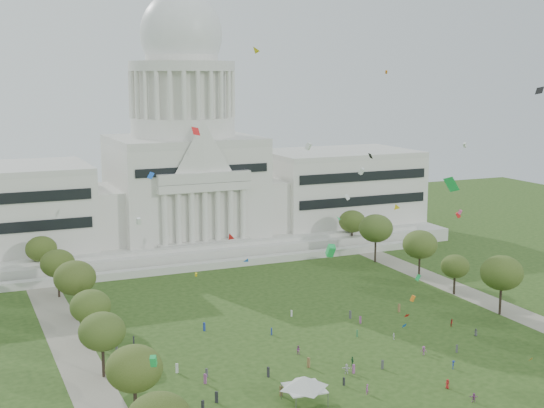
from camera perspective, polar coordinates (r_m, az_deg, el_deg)
The scene contains 29 objects.
ground at distance 142.37m, azimuth 7.44°, elevation -12.44°, with size 400.00×400.00×0.00m, color #284516.
capitol at distance 238.39m, azimuth -6.61°, elevation 2.17°, with size 160.00×64.50×91.30m.
path_left at distance 153.69m, azimuth -14.58°, elevation -10.97°, with size 8.00×160.00×0.04m, color gray.
path_right at distance 191.88m, azimuth 15.21°, elevation -6.79°, with size 8.00×160.00×0.04m, color gray.
row_tree_l_1 at distance 120.88m, azimuth -10.34°, elevation -12.09°, with size 8.86×8.86×12.59m.
row_tree_l_2 at distance 139.48m, azimuth -12.68°, elevation -9.35°, with size 8.42×8.42×11.97m.
row_tree_r_2 at distance 177.69m, azimuth 16.92°, elevation -4.98°, with size 9.55×9.55×13.58m.
row_tree_l_3 at distance 155.30m, azimuth -13.51°, elevation -7.51°, with size 8.12×8.12×11.55m.
row_tree_r_3 at distance 191.26m, azimuth 13.62°, elevation -4.58°, with size 7.01×7.01×9.98m.
row_tree_l_4 at distance 172.55m, azimuth -14.62°, elevation -5.40°, with size 9.29×9.29×13.21m.
row_tree_r_4 at distance 203.17m, azimuth 11.08°, elevation -3.01°, with size 9.19×9.19×13.06m.
row_tree_l_5 at distance 190.48m, azimuth -15.84°, elevation -4.33°, with size 8.33×8.33×11.85m.
row_tree_r_5 at distance 218.84m, azimuth 7.83°, elevation -1.83°, with size 9.82×9.82×13.96m.
row_tree_l_6 at distance 207.85m, azimuth -16.98°, elevation -3.25°, with size 8.19×8.19×11.64m.
row_tree_r_6 at distance 235.49m, azimuth 6.06°, elevation -1.31°, with size 8.42×8.42×11.97m.
event_tent at distance 127.69m, azimuth 2.46°, elevation -13.23°, with size 9.41×9.41×4.84m.
person_0 at distance 164.42m, azimuth 15.10°, elevation -9.31°, with size 0.78×0.51×1.60m, color #4C4C51.
person_2 at distance 169.16m, azimuth 13.39°, elevation -8.69°, with size 0.79×0.48×1.62m, color #B21E1E.
person_3 at distance 151.64m, azimuth 11.35°, elevation -10.77°, with size 1.18×0.61×1.83m, color #994C8C.
person_4 at distance 144.70m, azimuth 6.06°, elevation -11.67°, with size 1.02×0.56×1.74m, color #33723F.
person_5 at distance 140.79m, azimuth 5.64°, elevation -12.26°, with size 1.73×0.69×1.87m, color silver.
person_6 at distance 137.55m, azimuth 13.08°, elevation -13.06°, with size 0.84×0.54×1.71m, color #B21E1E.
person_7 at distance 133.02m, azimuth 7.17°, elevation -13.66°, with size 0.66×0.48×1.81m, color #994C8C.
person_8 at distance 149.30m, azimuth 1.97°, elevation -10.92°, with size 0.86×0.53×1.77m, color #994C8C.
person_9 at distance 146.21m, azimuth 13.50°, elevation -11.68°, with size 1.05×0.54×1.63m, color navy.
person_10 at distance 158.85m, azimuth 9.16°, elevation -9.80°, with size 0.86×0.47×1.46m, color silver.
person_11 at distance 133.48m, azimuth 14.96°, elevation -13.90°, with size 1.47×0.58×1.59m, color #994C8C.
distant_crowd at distance 147.32m, azimuth -0.17°, elevation -11.20°, with size 65.19×38.66×1.93m.
kite_swarm at distance 143.47m, azimuth 6.64°, elevation -0.69°, with size 95.18×101.95×55.12m.
Camera 1 is at (-68.74, -112.51, 53.71)m, focal length 50.00 mm.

